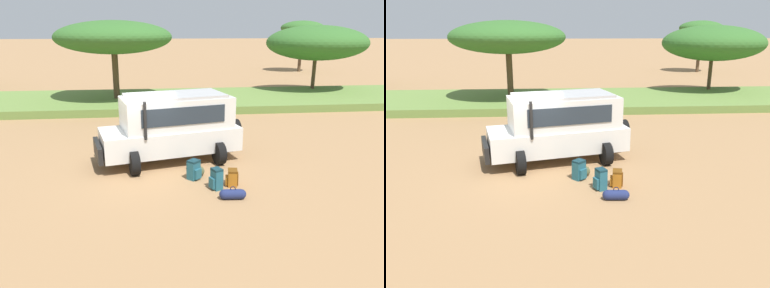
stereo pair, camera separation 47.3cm
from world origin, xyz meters
The scene contains 11 objects.
ground_plane centered at (0.00, 0.00, 0.00)m, with size 320.00×320.00×0.00m, color #9E754C.
grass_bank centered at (0.00, 11.28, 0.22)m, with size 120.00×7.00×0.44m.
safari_vehicle centered at (1.16, 0.62, 1.29)m, with size 5.48×3.43×2.44m.
backpack_beside_front_wheel centered at (2.30, -2.13, 0.32)m, with size 0.43×0.42×0.66m.
backpack_cluster_center centered at (1.71, -1.29, 0.31)m, with size 0.49×0.49×0.64m.
backpack_near_rear_wheel centered at (2.83, -1.91, 0.25)m, with size 0.43×0.44×0.51m.
duffel_bag_low_black_case centered at (1.84, -0.72, 0.17)m, with size 0.51×0.92×0.42m.
duffel_bag_soft_canvas centered at (2.65, -2.86, 0.15)m, with size 0.77×0.32×0.39m.
acacia_tree_left_mid centered at (-1.73, 11.24, 4.11)m, with size 7.02×6.38×5.10m.
acacia_tree_centre_back centered at (12.08, 13.69, 3.65)m, with size 7.03×6.57×4.85m.
acacia_tree_right_mid centered at (16.80, 28.25, 4.61)m, with size 4.58×4.48×5.40m.
Camera 1 is at (0.46, -12.40, 4.67)m, focal length 35.00 mm.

